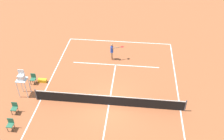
{
  "coord_description": "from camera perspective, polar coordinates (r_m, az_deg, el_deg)",
  "views": [
    {
      "loc": [
        -1.81,
        14.33,
        14.09
      ],
      "look_at": [
        0.14,
        -3.59,
        0.8
      ],
      "focal_mm": 40.42,
      "sensor_mm": 36.0,
      "label": 1
    }
  ],
  "objects": [
    {
      "name": "ground_plane",
      "position": [
        20.18,
        -0.71,
        -7.9
      ],
      "size": [
        60.0,
        60.0,
        0.0
      ],
      "primitive_type": "plane",
      "color": "#AD5933"
    },
    {
      "name": "court_lines",
      "position": [
        20.17,
        -0.71,
        -7.89
      ],
      "size": [
        11.27,
        20.25,
        0.01
      ],
      "color": "white",
      "rests_on": "ground"
    },
    {
      "name": "tennis_net",
      "position": [
        19.83,
        -0.72,
        -6.87
      ],
      "size": [
        11.87,
        0.1,
        1.07
      ],
      "color": "#4C4C51",
      "rests_on": "ground"
    },
    {
      "name": "player_serving",
      "position": [
        24.66,
        0.08,
        4.5
      ],
      "size": [
        1.33,
        0.6,
        1.77
      ],
      "rotation": [
        0.0,
        0.0,
        1.96
      ],
      "color": "#9E704C",
      "rests_on": "ground"
    },
    {
      "name": "tennis_ball",
      "position": [
        24.25,
        -3.32,
        0.9
      ],
      "size": [
        0.07,
        0.07,
        0.07
      ],
      "primitive_type": "sphere",
      "color": "#CCE033",
      "rests_on": "ground"
    },
    {
      "name": "umpire_chair",
      "position": [
        21.3,
        -19.73,
        -1.99
      ],
      "size": [
        0.8,
        0.8,
        2.41
      ],
      "color": "silver",
      "rests_on": "ground"
    },
    {
      "name": "courtside_chair_near",
      "position": [
        20.58,
        -21.21,
        -7.92
      ],
      "size": [
        0.44,
        0.46,
        0.95
      ],
      "color": "#262626",
      "rests_on": "ground"
    },
    {
      "name": "courtside_chair_mid",
      "position": [
        22.93,
        -17.42,
        -1.8
      ],
      "size": [
        0.44,
        0.46,
        0.95
      ],
      "color": "#262626",
      "rests_on": "ground"
    },
    {
      "name": "courtside_chair_far",
      "position": [
        19.46,
        -22.0,
        -11.24
      ],
      "size": [
        0.44,
        0.46,
        0.95
      ],
      "color": "#262626",
      "rests_on": "ground"
    },
    {
      "name": "equipment_bag",
      "position": [
        23.09,
        -15.48,
        -2.31
      ],
      "size": [
        0.76,
        0.32,
        0.3
      ],
      "primitive_type": "cube",
      "color": "yellow",
      "rests_on": "ground"
    }
  ]
}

